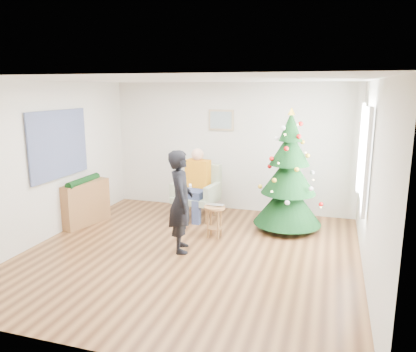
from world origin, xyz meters
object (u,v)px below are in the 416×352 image
(armchair, at_px, (197,198))
(console, at_px, (85,203))
(christmas_tree, at_px, (289,176))
(standing_man, at_px, (181,201))
(stool, at_px, (214,221))

(armchair, distance_m, console, 2.11)
(christmas_tree, relative_size, armchair, 2.10)
(standing_man, height_order, console, standing_man)
(stool, bearing_deg, armchair, 123.90)
(armchair, bearing_deg, christmas_tree, 2.60)
(christmas_tree, bearing_deg, stool, -146.00)
(console, bearing_deg, christmas_tree, 26.06)
(standing_man, bearing_deg, armchair, -11.57)
(christmas_tree, height_order, armchair, christmas_tree)
(christmas_tree, height_order, console, christmas_tree)
(stool, relative_size, standing_man, 0.34)
(console, bearing_deg, standing_man, -3.45)
(stool, xyz_separation_m, armchair, (-0.62, 0.93, 0.11))
(standing_man, bearing_deg, christmas_tree, -66.51)
(christmas_tree, relative_size, stool, 4.01)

